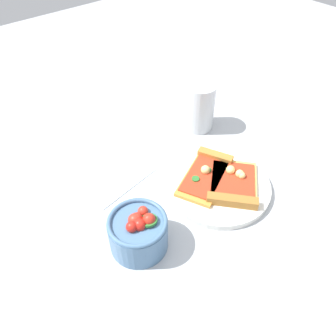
{
  "coord_description": "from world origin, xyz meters",
  "views": [
    {
      "loc": [
        -0.43,
        -0.3,
        0.53
      ],
      "look_at": [
        -0.09,
        0.09,
        0.03
      ],
      "focal_mm": 35.66,
      "sensor_mm": 36.0,
      "label": 1
    }
  ],
  "objects_px": {
    "pizza_slice_near": "(207,172)",
    "soda_glass": "(199,108)",
    "salad_bowl": "(138,232)",
    "paper_napkin": "(111,174)",
    "pizza_slice_far": "(233,185)",
    "plate": "(216,184)"
  },
  "relations": [
    {
      "from": "plate",
      "to": "pizza_slice_far",
      "type": "bearing_deg",
      "value": -65.22
    },
    {
      "from": "pizza_slice_far",
      "to": "paper_napkin",
      "type": "relative_size",
      "value": 1.04
    },
    {
      "from": "pizza_slice_near",
      "to": "pizza_slice_far",
      "type": "bearing_deg",
      "value": -76.86
    },
    {
      "from": "pizza_slice_far",
      "to": "paper_napkin",
      "type": "xyz_separation_m",
      "value": [
        -0.17,
        0.21,
        -0.02
      ]
    },
    {
      "from": "pizza_slice_far",
      "to": "salad_bowl",
      "type": "xyz_separation_m",
      "value": [
        -0.23,
        0.02,
        0.02
      ]
    },
    {
      "from": "pizza_slice_far",
      "to": "paper_napkin",
      "type": "bearing_deg",
      "value": 128.6
    },
    {
      "from": "pizza_slice_near",
      "to": "paper_napkin",
      "type": "bearing_deg",
      "value": 136.01
    },
    {
      "from": "pizza_slice_far",
      "to": "soda_glass",
      "type": "xyz_separation_m",
      "value": [
        0.11,
        0.21,
        0.04
      ]
    },
    {
      "from": "salad_bowl",
      "to": "soda_glass",
      "type": "bearing_deg",
      "value": 29.64
    },
    {
      "from": "pizza_slice_near",
      "to": "soda_glass",
      "type": "distance_m",
      "value": 0.2
    },
    {
      "from": "plate",
      "to": "salad_bowl",
      "type": "relative_size",
      "value": 2.12
    },
    {
      "from": "pizza_slice_near",
      "to": "paper_napkin",
      "type": "relative_size",
      "value": 1.07
    },
    {
      "from": "salad_bowl",
      "to": "soda_glass",
      "type": "relative_size",
      "value": 0.88
    },
    {
      "from": "pizza_slice_near",
      "to": "paper_napkin",
      "type": "distance_m",
      "value": 0.21
    },
    {
      "from": "plate",
      "to": "salad_bowl",
      "type": "height_order",
      "value": "salad_bowl"
    },
    {
      "from": "pizza_slice_far",
      "to": "pizza_slice_near",
      "type": "bearing_deg",
      "value": 103.14
    },
    {
      "from": "salad_bowl",
      "to": "paper_napkin",
      "type": "bearing_deg",
      "value": 72.3
    },
    {
      "from": "pizza_slice_near",
      "to": "salad_bowl",
      "type": "distance_m",
      "value": 0.22
    },
    {
      "from": "plate",
      "to": "paper_napkin",
      "type": "xyz_separation_m",
      "value": [
        -0.15,
        0.18,
        -0.01
      ]
    },
    {
      "from": "salad_bowl",
      "to": "soda_glass",
      "type": "height_order",
      "value": "soda_glass"
    },
    {
      "from": "salad_bowl",
      "to": "paper_napkin",
      "type": "distance_m",
      "value": 0.2
    },
    {
      "from": "salad_bowl",
      "to": "pizza_slice_far",
      "type": "bearing_deg",
      "value": -5.81
    }
  ]
}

